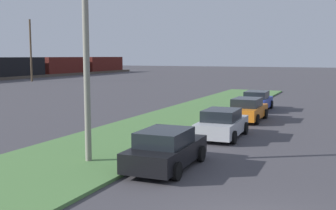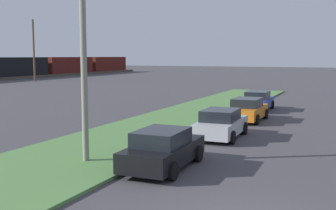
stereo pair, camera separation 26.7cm
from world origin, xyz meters
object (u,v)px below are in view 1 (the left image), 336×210
(streetlight, at_px, (94,49))
(parked_car_silver, at_px, (222,124))
(parked_car_blue, at_px, (257,101))
(distant_utility_pole, at_px, (31,51))
(parked_car_orange, at_px, (247,110))
(parked_car_black, at_px, (166,149))

(streetlight, bearing_deg, parked_car_silver, -22.72)
(parked_car_blue, relative_size, distant_utility_pole, 0.43)
(parked_car_orange, xyz_separation_m, parked_car_blue, (5.48, 0.50, 0.00))
(parked_car_blue, bearing_deg, distant_utility_pole, 61.01)
(parked_car_blue, height_order, streetlight, streetlight)
(parked_car_black, height_order, parked_car_silver, same)
(parked_car_silver, xyz_separation_m, parked_car_orange, (6.06, 0.08, 0.00))
(distant_utility_pole, bearing_deg, parked_car_orange, -122.92)
(parked_car_silver, relative_size, distant_utility_pole, 0.43)
(parked_car_blue, bearing_deg, parked_car_orange, -176.23)
(parked_car_orange, bearing_deg, parked_car_silver, -178.88)
(parked_car_silver, height_order, distant_utility_pole, distant_utility_pole)
(parked_car_blue, relative_size, streetlight, 0.58)
(streetlight, relative_size, distant_utility_pole, 0.75)
(parked_car_orange, relative_size, distant_utility_pole, 0.43)
(parked_car_black, height_order, streetlight, streetlight)
(parked_car_silver, distance_m, distant_utility_pole, 53.19)
(parked_car_silver, height_order, parked_car_blue, same)
(parked_car_black, height_order, distant_utility_pole, distant_utility_pole)
(streetlight, bearing_deg, parked_car_black, -76.76)
(streetlight, bearing_deg, parked_car_orange, -12.36)
(parked_car_black, xyz_separation_m, parked_car_orange, (12.47, -0.20, 0.00))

